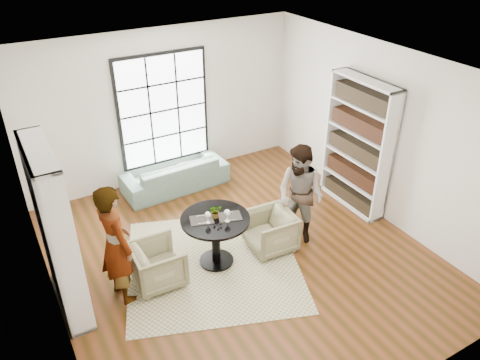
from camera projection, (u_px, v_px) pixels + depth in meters
ground at (240, 255)px, 7.49m from camera, size 6.00×6.00×0.00m
room_shell at (223, 172)px, 7.26m from camera, size 6.00×6.01×6.00m
rug at (213, 264)px, 7.29m from camera, size 3.32×3.32×0.01m
pedestal_table at (216, 231)px, 7.05m from camera, size 1.04×1.04×0.83m
sofa at (175, 174)px, 9.15m from camera, size 2.07×0.89×0.60m
armchair_left at (158, 264)px, 6.80m from camera, size 0.75×0.73×0.66m
armchair_right at (270, 231)px, 7.49m from camera, size 0.76×0.74×0.66m
person_left at (116, 244)px, 6.27m from camera, size 0.56×0.73×1.81m
person_right at (300, 195)px, 7.47m from camera, size 0.88×0.99×1.69m
placemat_left at (202, 220)px, 6.89m from camera, size 0.40×0.35×0.01m
placemat_right at (230, 216)px, 6.97m from camera, size 0.40×0.35×0.01m
cutlery_left at (202, 219)px, 6.89m from camera, size 0.20×0.25×0.01m
cutlery_right at (230, 216)px, 6.96m from camera, size 0.20×0.25×0.01m
wine_glass_left at (208, 215)px, 6.76m from camera, size 0.09×0.09×0.19m
wine_glass_right at (227, 213)px, 6.79m from camera, size 0.09×0.09×0.20m
flower_centerpiece at (215, 211)px, 6.91m from camera, size 0.20×0.18×0.21m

